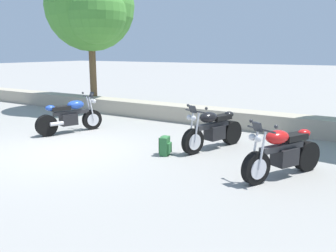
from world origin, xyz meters
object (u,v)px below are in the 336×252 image
object	(u,v)px
motorcycle_blue_near_left	(71,117)
motorcycle_red_far_right	(282,153)
rider_backpack	(165,145)
motorcycle_black_centre	(213,130)
leafy_tree_far_left	(91,8)

from	to	relation	value
motorcycle_blue_near_left	motorcycle_red_far_right	xyz separation A→B (m)	(6.39, -0.58, 0.00)
motorcycle_blue_near_left	motorcycle_red_far_right	distance (m)	6.41
motorcycle_blue_near_left	motorcycle_red_far_right	world-z (taller)	same
motorcycle_blue_near_left	rider_backpack	distance (m)	3.71
motorcycle_black_centre	leafy_tree_far_left	world-z (taller)	leafy_tree_far_left
motorcycle_black_centre	leafy_tree_far_left	size ratio (longest dim) A/B	0.37
motorcycle_blue_near_left	motorcycle_black_centre	distance (m)	4.43
motorcycle_blue_near_left	leafy_tree_far_left	world-z (taller)	leafy_tree_far_left
motorcycle_blue_near_left	rider_backpack	bearing A→B (deg)	-7.79
leafy_tree_far_left	motorcycle_blue_near_left	bearing A→B (deg)	-56.48
motorcycle_black_centre	rider_backpack	xyz separation A→B (m)	(-0.72, -1.08, -0.24)
motorcycle_red_far_right	rider_backpack	xyz separation A→B (m)	(-2.72, 0.08, -0.24)
leafy_tree_far_left	motorcycle_black_centre	bearing A→B (deg)	-23.71
motorcycle_black_centre	motorcycle_red_far_right	world-z (taller)	same
rider_backpack	leafy_tree_far_left	world-z (taller)	leafy_tree_far_left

